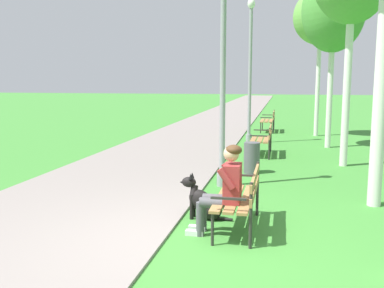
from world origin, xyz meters
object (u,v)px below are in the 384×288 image
(lamp_post_near, at_px, (223,75))
(park_bench_mid, at_px, (264,137))
(birch_tree_fourth, at_px, (334,11))
(lamp_post_mid, at_px, (250,70))
(park_bench_near, at_px, (242,194))
(dog_black, at_px, (204,202))
(person_seated_on_near_bench, at_px, (224,186))
(birch_tree_fifth, at_px, (321,18))
(litter_bin, at_px, (252,158))
(park_bench_far, at_px, (269,119))

(lamp_post_near, bearing_deg, park_bench_mid, 80.57)
(birch_tree_fourth, bearing_deg, lamp_post_mid, 170.69)
(lamp_post_near, xyz_separation_m, birch_tree_fourth, (2.54, 5.67, 1.96))
(lamp_post_mid, relative_size, birch_tree_fourth, 0.86)
(lamp_post_mid, bearing_deg, park_bench_near, -86.14)
(park_bench_near, height_order, lamp_post_near, lamp_post_near)
(dog_black, xyz_separation_m, birch_tree_fourth, (2.52, 7.79, 3.90))
(dog_black, distance_m, lamp_post_mid, 8.48)
(park_bench_near, distance_m, lamp_post_near, 3.05)
(person_seated_on_near_bench, height_order, lamp_post_mid, lamp_post_mid)
(birch_tree_fifth, bearing_deg, birch_tree_fourth, -86.80)
(person_seated_on_near_bench, bearing_deg, lamp_post_near, 98.64)
(park_bench_near, distance_m, birch_tree_fifth, 11.82)
(person_seated_on_near_bench, height_order, birch_tree_fourth, birch_tree_fourth)
(birch_tree_fourth, distance_m, litter_bin, 6.09)
(park_bench_near, xyz_separation_m, lamp_post_near, (-0.62, 2.46, 1.68))
(lamp_post_near, distance_m, lamp_post_mid, 6.08)
(person_seated_on_near_bench, relative_size, birch_tree_fifth, 0.23)
(birch_tree_fourth, relative_size, birch_tree_fifth, 1.01)
(litter_bin, bearing_deg, park_bench_near, -87.98)
(park_bench_mid, bearing_deg, birch_tree_fifth, 69.84)
(park_bench_far, height_order, birch_tree_fourth, birch_tree_fourth)
(park_bench_near, xyz_separation_m, lamp_post_mid, (-0.58, 8.54, 1.90))
(lamp_post_mid, height_order, birch_tree_fourth, birch_tree_fourth)
(dog_black, relative_size, birch_tree_fourth, 0.15)
(birch_tree_fifth, bearing_deg, litter_bin, -104.70)
(lamp_post_mid, xyz_separation_m, litter_bin, (0.44, -4.70, -2.06))
(park_bench_mid, distance_m, birch_tree_fourth, 4.50)
(lamp_post_near, relative_size, birch_tree_fourth, 0.78)
(park_bench_near, distance_m, person_seated_on_near_bench, 0.39)
(park_bench_mid, xyz_separation_m, litter_bin, (-0.15, -2.46, -0.16))
(park_bench_mid, distance_m, litter_bin, 2.47)
(park_bench_near, bearing_deg, lamp_post_mid, 93.86)
(park_bench_mid, relative_size, lamp_post_near, 0.35)
(park_bench_near, relative_size, person_seated_on_near_bench, 1.20)
(birch_tree_fourth, bearing_deg, litter_bin, -115.55)
(park_bench_far, relative_size, birch_tree_fifth, 0.28)
(birch_tree_fifth, bearing_deg, park_bench_far, 150.33)
(person_seated_on_near_bench, height_order, lamp_post_near, lamp_post_near)
(park_bench_near, relative_size, birch_tree_fifth, 0.28)
(dog_black, bearing_deg, litter_bin, 82.44)
(park_bench_near, distance_m, birch_tree_fourth, 9.12)
(person_seated_on_near_bench, distance_m, birch_tree_fourth, 9.35)
(park_bench_mid, relative_size, dog_black, 1.80)
(litter_bin, bearing_deg, park_bench_mid, 86.55)
(park_bench_mid, height_order, person_seated_on_near_bench, person_seated_on_near_bench)
(park_bench_far, height_order, litter_bin, park_bench_far)
(lamp_post_mid, height_order, birch_tree_fifth, birch_tree_fifth)
(park_bench_near, distance_m, park_bench_far, 12.06)
(park_bench_near, height_order, person_seated_on_near_bench, person_seated_on_near_bench)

